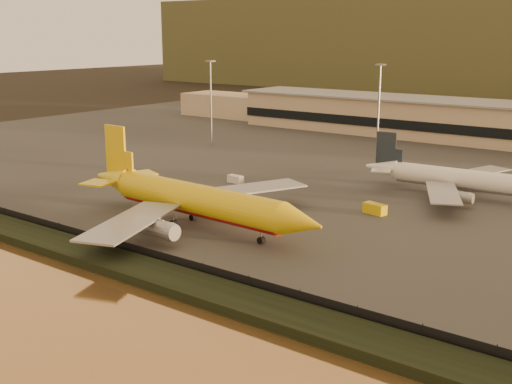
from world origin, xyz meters
TOP-DOWN VIEW (x-y plane):
  - ground at (0.00, 0.00)m, footprint 900.00×900.00m
  - embankment at (0.00, -17.00)m, footprint 320.00×7.00m
  - tarmac at (0.00, 95.00)m, footprint 320.00×220.00m
  - perimeter_fence at (0.00, -13.00)m, footprint 300.00×0.05m
  - terminal_building at (-14.52, 125.55)m, footprint 202.00×25.00m
  - apron_light_masts at (15.00, 75.00)m, footprint 152.20×12.20m
  - dhl_cargo_jet at (-7.70, 4.80)m, footprint 53.68×52.60m
  - white_narrowbody_jet at (22.19, 53.87)m, footprint 42.54×41.49m
  - gse_vehicle_yellow at (14.00, 31.35)m, footprint 4.73×2.87m
  - gse_vehicle_white at (-23.26, 35.72)m, footprint 3.89×1.96m

SIDE VIEW (x-z plane):
  - ground at x=0.00m, z-range 0.00..0.00m
  - tarmac at x=0.00m, z-range 0.00..0.20m
  - embankment at x=0.00m, z-range 0.00..1.40m
  - gse_vehicle_white at x=-23.26m, z-range 0.20..1.90m
  - gse_vehicle_yellow at x=14.00m, z-range 0.20..2.18m
  - perimeter_fence at x=0.00m, z-range 0.20..2.40m
  - white_narrowbody_jet at x=22.19m, z-range -2.26..9.96m
  - dhl_cargo_jet at x=-7.70m, z-range -3.03..13.02m
  - terminal_building at x=-14.52m, z-range -0.05..12.55m
  - apron_light_masts at x=15.00m, z-range 3.00..28.40m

